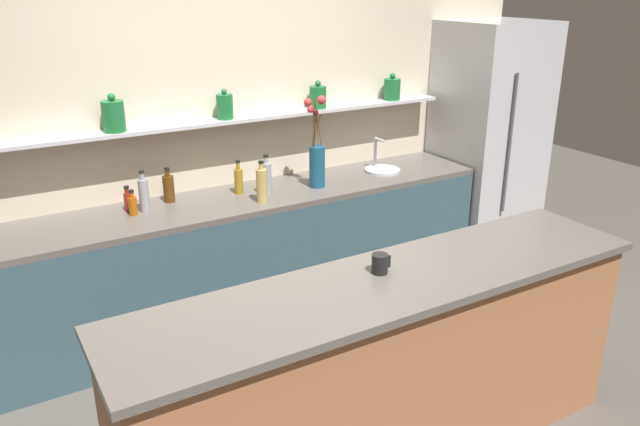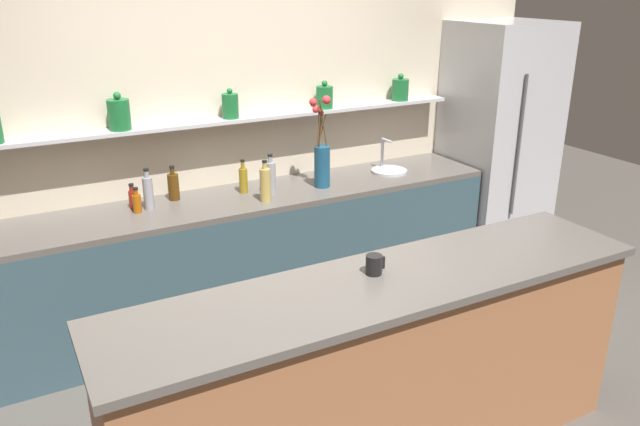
{
  "view_description": "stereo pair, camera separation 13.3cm",
  "coord_description": "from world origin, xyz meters",
  "px_view_note": "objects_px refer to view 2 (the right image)",
  "views": [
    {
      "loc": [
        -1.59,
        -2.48,
        2.32
      ],
      "look_at": [
        0.11,
        0.4,
        1.05
      ],
      "focal_mm": 35.0,
      "sensor_mm": 36.0,
      "label": 1
    },
    {
      "loc": [
        -1.48,
        -2.55,
        2.32
      ],
      "look_at": [
        0.11,
        0.4,
        1.05
      ],
      "focal_mm": 35.0,
      "sensor_mm": 36.0,
      "label": 2
    }
  ],
  "objects_px": {
    "bottle_spirit_1": "(271,177)",
    "bottle_sauce_2": "(137,202)",
    "sink_fixture": "(389,169)",
    "coffee_mug": "(374,265)",
    "bottle_spirit_0": "(148,192)",
    "bottle_oil_4": "(243,179)",
    "bottle_spirit_6": "(173,186)",
    "flower_vase": "(322,158)",
    "refrigerator": "(497,146)",
    "bottle_spirit_5": "(265,184)",
    "bottle_sauce_3": "(132,198)"
  },
  "relations": [
    {
      "from": "bottle_sauce_3",
      "to": "coffee_mug",
      "type": "height_order",
      "value": "coffee_mug"
    },
    {
      "from": "bottle_spirit_5",
      "to": "bottle_spirit_1",
      "type": "bearing_deg",
      "value": 52.1
    },
    {
      "from": "bottle_oil_4",
      "to": "bottle_spirit_6",
      "type": "relative_size",
      "value": 1.0
    },
    {
      "from": "bottle_sauce_3",
      "to": "bottle_oil_4",
      "type": "bearing_deg",
      "value": -3.19
    },
    {
      "from": "bottle_spirit_5",
      "to": "refrigerator",
      "type": "bearing_deg",
      "value": 3.17
    },
    {
      "from": "bottle_spirit_1",
      "to": "bottle_oil_4",
      "type": "relative_size",
      "value": 1.2
    },
    {
      "from": "bottle_sauce_2",
      "to": "coffee_mug",
      "type": "xyz_separation_m",
      "value": [
        0.73,
        -1.62,
        0.08
      ]
    },
    {
      "from": "bottle_oil_4",
      "to": "coffee_mug",
      "type": "xyz_separation_m",
      "value": [
        -0.01,
        -1.67,
        0.05
      ]
    },
    {
      "from": "bottle_oil_4",
      "to": "bottle_spirit_5",
      "type": "distance_m",
      "value": 0.25
    },
    {
      "from": "refrigerator",
      "to": "bottle_spirit_1",
      "type": "relative_size",
      "value": 7.09
    },
    {
      "from": "bottle_sauce_2",
      "to": "bottle_spirit_5",
      "type": "distance_m",
      "value": 0.83
    },
    {
      "from": "refrigerator",
      "to": "flower_vase",
      "type": "distance_m",
      "value": 1.68
    },
    {
      "from": "sink_fixture",
      "to": "bottle_spirit_0",
      "type": "distance_m",
      "value": 1.82
    },
    {
      "from": "flower_vase",
      "to": "bottle_spirit_1",
      "type": "xyz_separation_m",
      "value": [
        -0.39,
        0.02,
        -0.09
      ]
    },
    {
      "from": "bottle_spirit_0",
      "to": "coffee_mug",
      "type": "bearing_deg",
      "value": -68.51
    },
    {
      "from": "sink_fixture",
      "to": "bottle_sauce_3",
      "type": "height_order",
      "value": "sink_fixture"
    },
    {
      "from": "sink_fixture",
      "to": "coffee_mug",
      "type": "height_order",
      "value": "sink_fixture"
    },
    {
      "from": "bottle_spirit_1",
      "to": "bottle_spirit_5",
      "type": "bearing_deg",
      "value": -127.9
    },
    {
      "from": "refrigerator",
      "to": "bottle_oil_4",
      "type": "distance_m",
      "value": 2.22
    },
    {
      "from": "sink_fixture",
      "to": "bottle_spirit_6",
      "type": "relative_size",
      "value": 1.16
    },
    {
      "from": "bottle_spirit_5",
      "to": "bottle_sauce_2",
      "type": "bearing_deg",
      "value": 166.72
    },
    {
      "from": "bottle_oil_4",
      "to": "bottle_spirit_6",
      "type": "distance_m",
      "value": 0.47
    },
    {
      "from": "bottle_oil_4",
      "to": "coffee_mug",
      "type": "height_order",
      "value": "bottle_oil_4"
    },
    {
      "from": "bottle_oil_4",
      "to": "bottle_sauce_2",
      "type": "bearing_deg",
      "value": -176.25
    },
    {
      "from": "bottle_sauce_2",
      "to": "bottle_sauce_3",
      "type": "relative_size",
      "value": 1.0
    },
    {
      "from": "bottle_oil_4",
      "to": "bottle_spirit_5",
      "type": "xyz_separation_m",
      "value": [
        0.06,
        -0.24,
        0.02
      ]
    },
    {
      "from": "coffee_mug",
      "to": "bottle_oil_4",
      "type": "bearing_deg",
      "value": 89.64
    },
    {
      "from": "refrigerator",
      "to": "bottle_sauce_3",
      "type": "xyz_separation_m",
      "value": [
        -2.96,
        0.16,
        -0.01
      ]
    },
    {
      "from": "sink_fixture",
      "to": "bottle_sauce_3",
      "type": "xyz_separation_m",
      "value": [
        -1.91,
        0.11,
        0.04
      ]
    },
    {
      "from": "bottle_spirit_1",
      "to": "bottle_oil_4",
      "type": "distance_m",
      "value": 0.2
    },
    {
      "from": "bottle_spirit_1",
      "to": "bottle_sauce_2",
      "type": "distance_m",
      "value": 0.9
    },
    {
      "from": "bottle_spirit_0",
      "to": "bottle_sauce_2",
      "type": "height_order",
      "value": "bottle_spirit_0"
    },
    {
      "from": "bottle_sauce_3",
      "to": "flower_vase",
      "type": "bearing_deg",
      "value": -8.03
    },
    {
      "from": "bottle_sauce_2",
      "to": "bottle_spirit_6",
      "type": "relative_size",
      "value": 0.7
    },
    {
      "from": "bottle_sauce_2",
      "to": "bottle_spirit_6",
      "type": "distance_m",
      "value": 0.3
    },
    {
      "from": "bottle_spirit_0",
      "to": "bottle_sauce_3",
      "type": "xyz_separation_m",
      "value": [
        -0.09,
        0.07,
        -0.04
      ]
    },
    {
      "from": "flower_vase",
      "to": "bottle_sauce_3",
      "type": "bearing_deg",
      "value": 171.97
    },
    {
      "from": "sink_fixture",
      "to": "bottle_spirit_0",
      "type": "bearing_deg",
      "value": 178.54
    },
    {
      "from": "refrigerator",
      "to": "sink_fixture",
      "type": "bearing_deg",
      "value": 177.33
    },
    {
      "from": "sink_fixture",
      "to": "bottle_spirit_5",
      "type": "xyz_separation_m",
      "value": [
        -1.1,
        -0.17,
        0.09
      ]
    },
    {
      "from": "bottle_sauce_3",
      "to": "bottle_spirit_6",
      "type": "xyz_separation_m",
      "value": [
        0.28,
        0.04,
        0.02
      ]
    },
    {
      "from": "refrigerator",
      "to": "coffee_mug",
      "type": "distance_m",
      "value": 2.72
    },
    {
      "from": "flower_vase",
      "to": "bottle_sauce_2",
      "type": "xyz_separation_m",
      "value": [
        -1.28,
        0.09,
        -0.14
      ]
    },
    {
      "from": "flower_vase",
      "to": "bottle_spirit_6",
      "type": "distance_m",
      "value": 1.04
    },
    {
      "from": "flower_vase",
      "to": "bottle_spirit_0",
      "type": "distance_m",
      "value": 1.21
    },
    {
      "from": "bottle_spirit_1",
      "to": "bottle_sauce_2",
      "type": "bearing_deg",
      "value": 175.51
    },
    {
      "from": "refrigerator",
      "to": "bottle_sauce_2",
      "type": "height_order",
      "value": "refrigerator"
    },
    {
      "from": "refrigerator",
      "to": "bottle_spirit_1",
      "type": "bearing_deg",
      "value": -180.0
    },
    {
      "from": "bottle_spirit_1",
      "to": "bottle_spirit_6",
      "type": "xyz_separation_m",
      "value": [
        -0.62,
        0.2,
        -0.02
      ]
    },
    {
      "from": "bottle_spirit_6",
      "to": "bottle_spirit_1",
      "type": "bearing_deg",
      "value": -17.83
    }
  ]
}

